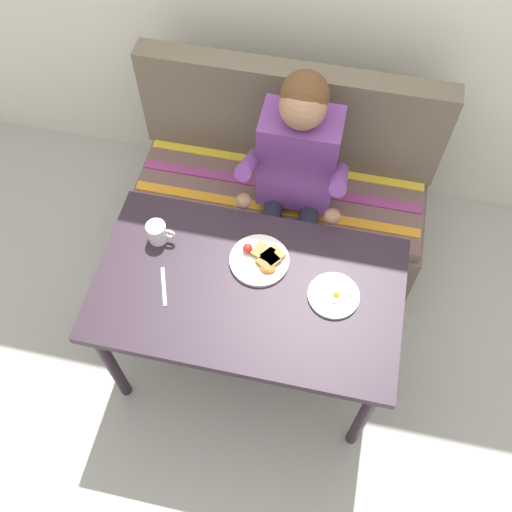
{
  "coord_description": "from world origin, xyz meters",
  "views": [
    {
      "loc": [
        0.25,
        -1.03,
        2.7
      ],
      "look_at": [
        0.0,
        0.15,
        0.72
      ],
      "focal_mm": 40.48,
      "sensor_mm": 36.0,
      "label": 1
    }
  ],
  "objects_px": {
    "plate_eggs": "(334,295)",
    "table": "(248,297)",
    "person": "(296,173)",
    "fork": "(164,287)",
    "coffee_mug": "(158,232)",
    "plate_breakfast": "(261,259)",
    "couch": "(281,196)"
  },
  "relations": [
    {
      "from": "fork",
      "to": "plate_breakfast",
      "type": "bearing_deg",
      "value": 8.96
    },
    {
      "from": "table",
      "to": "person",
      "type": "height_order",
      "value": "person"
    },
    {
      "from": "coffee_mug",
      "to": "fork",
      "type": "bearing_deg",
      "value": -68.31
    },
    {
      "from": "table",
      "to": "plate_eggs",
      "type": "bearing_deg",
      "value": 4.91
    },
    {
      "from": "plate_breakfast",
      "to": "coffee_mug",
      "type": "relative_size",
      "value": 2.01
    },
    {
      "from": "plate_breakfast",
      "to": "plate_eggs",
      "type": "relative_size",
      "value": 1.2
    },
    {
      "from": "person",
      "to": "plate_breakfast",
      "type": "distance_m",
      "value": 0.47
    },
    {
      "from": "couch",
      "to": "fork",
      "type": "height_order",
      "value": "couch"
    },
    {
      "from": "table",
      "to": "couch",
      "type": "xyz_separation_m",
      "value": [
        0.0,
        0.76,
        -0.32
      ]
    },
    {
      "from": "person",
      "to": "plate_eggs",
      "type": "xyz_separation_m",
      "value": [
        0.25,
        -0.56,
        -0.0
      ]
    },
    {
      "from": "table",
      "to": "coffee_mug",
      "type": "bearing_deg",
      "value": 160.41
    },
    {
      "from": "table",
      "to": "couch",
      "type": "relative_size",
      "value": 0.83
    },
    {
      "from": "person",
      "to": "fork",
      "type": "distance_m",
      "value": 0.77
    },
    {
      "from": "person",
      "to": "plate_eggs",
      "type": "bearing_deg",
      "value": -66.23
    },
    {
      "from": "person",
      "to": "coffee_mug",
      "type": "bearing_deg",
      "value": -137.33
    },
    {
      "from": "plate_breakfast",
      "to": "coffee_mug",
      "type": "bearing_deg",
      "value": 177.61
    },
    {
      "from": "couch",
      "to": "person",
      "type": "bearing_deg",
      "value": -64.73
    },
    {
      "from": "couch",
      "to": "fork",
      "type": "xyz_separation_m",
      "value": [
        -0.32,
        -0.83,
        0.4
      ]
    },
    {
      "from": "couch",
      "to": "table",
      "type": "bearing_deg",
      "value": -90.0
    },
    {
      "from": "table",
      "to": "plate_eggs",
      "type": "distance_m",
      "value": 0.34
    },
    {
      "from": "plate_breakfast",
      "to": "plate_eggs",
      "type": "height_order",
      "value": "plate_breakfast"
    },
    {
      "from": "person",
      "to": "fork",
      "type": "height_order",
      "value": "person"
    },
    {
      "from": "plate_eggs",
      "to": "fork",
      "type": "xyz_separation_m",
      "value": [
        -0.65,
        -0.1,
        -0.01
      ]
    },
    {
      "from": "table",
      "to": "plate_breakfast",
      "type": "height_order",
      "value": "plate_breakfast"
    },
    {
      "from": "table",
      "to": "coffee_mug",
      "type": "xyz_separation_m",
      "value": [
        -0.4,
        0.14,
        0.13
      ]
    },
    {
      "from": "table",
      "to": "couch",
      "type": "height_order",
      "value": "couch"
    },
    {
      "from": "couch",
      "to": "plate_eggs",
      "type": "distance_m",
      "value": 0.9
    },
    {
      "from": "plate_eggs",
      "to": "table",
      "type": "bearing_deg",
      "value": -175.09
    },
    {
      "from": "table",
      "to": "fork",
      "type": "relative_size",
      "value": 7.06
    },
    {
      "from": "couch",
      "to": "fork",
      "type": "distance_m",
      "value": 0.98
    },
    {
      "from": "person",
      "to": "plate_breakfast",
      "type": "xyz_separation_m",
      "value": [
        -0.06,
        -0.46,
        0.0
      ]
    },
    {
      "from": "couch",
      "to": "plate_eggs",
      "type": "xyz_separation_m",
      "value": [
        0.33,
        -0.74,
        0.41
      ]
    }
  ]
}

